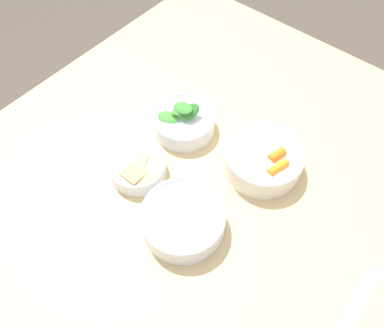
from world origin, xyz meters
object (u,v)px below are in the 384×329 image
at_px(bowl_greens, 184,121).
at_px(bowl_beans_hotdog, 183,220).
at_px(bowl_cookies, 137,168).
at_px(bowl_carrots, 263,158).

height_order(bowl_greens, bowl_beans_hotdog, bowl_greens).
bearing_deg(bowl_cookies, bowl_greens, -178.19).
bearing_deg(bowl_cookies, bowl_carrots, 133.45).
height_order(bowl_greens, bowl_cookies, bowl_greens).
bearing_deg(bowl_cookies, bowl_beans_hotdog, 78.49).
xyz_separation_m(bowl_carrots, bowl_cookies, (0.21, -0.22, -0.01)).
distance_m(bowl_beans_hotdog, bowl_cookies, 0.18).
distance_m(bowl_greens, bowl_beans_hotdog, 0.29).
bearing_deg(bowl_carrots, bowl_cookies, -46.55).
bearing_deg(bowl_beans_hotdog, bowl_greens, -139.80).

